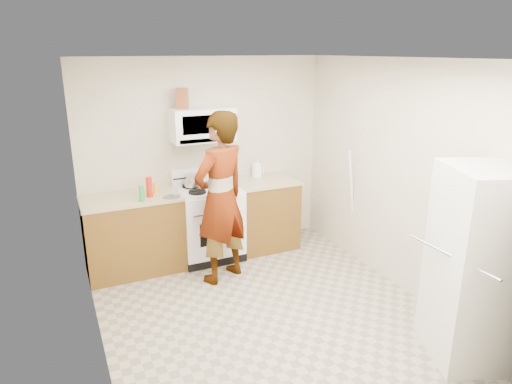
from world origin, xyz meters
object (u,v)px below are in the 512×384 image
gas_range (209,221)px  kettle (257,170)px  microwave (202,125)px  saucepan (194,181)px  fridge (481,266)px  person (221,199)px

gas_range → kettle: size_ratio=6.85×
microwave → saucepan: 0.70m
microwave → saucepan: size_ratio=3.18×
kettle → saucepan: size_ratio=0.69×
fridge → microwave: bearing=137.1°
gas_range → person: (-0.05, -0.61, 0.50)m
fridge → kettle: (-0.65, 3.06, 0.17)m
gas_range → fridge: 3.20m
kettle → saucepan: 0.93m
fridge → saucepan: fridge is taller
person → fridge: size_ratio=1.15×
person → saucepan: size_ratio=8.22×
person → saucepan: bearing=-106.9°
microwave → kettle: (0.78, 0.09, -0.68)m
microwave → kettle: microwave is taller
gas_range → person: 0.79m
microwave → person: (-0.05, -0.74, -0.72)m
microwave → kettle: bearing=6.6°
microwave → fridge: 3.40m
microwave → fridge: microwave is taller
person → fridge: bearing=99.4°
saucepan → kettle: bearing=8.0°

